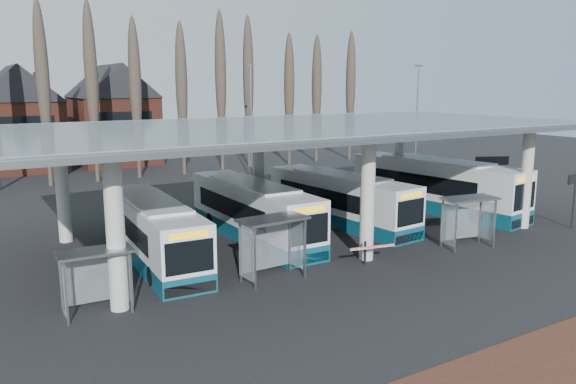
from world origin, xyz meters
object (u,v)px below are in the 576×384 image
bus_2 (339,200)px  shelter_1 (271,234)px  bus_1 (252,212)px  shelter_0 (95,267)px  bus_3 (434,186)px  shelter_2 (467,211)px  bus_0 (154,232)px

bus_2 → shelter_1: bearing=-148.0°
bus_1 → shelter_1: (-2.46, -6.43, 0.54)m
shelter_0 → bus_3: bearing=16.6°
bus_2 → shelter_2: 8.04m
bus_2 → shelter_2: size_ratio=3.70×
bus_0 → shelter_0: bearing=-123.9°
bus_3 → bus_2: bearing=169.1°
bus_0 → bus_3: bearing=5.8°
bus_1 → bus_2: size_ratio=1.00×
shelter_2 → bus_1: bearing=150.1°
bus_3 → shelter_2: size_ratio=4.18×
shelter_0 → shelter_1: (7.43, -0.13, 0.24)m
bus_1 → shelter_2: bus_1 is taller
bus_0 → shelter_1: bearing=-53.2°
bus_1 → bus_3: (13.81, -0.19, 0.16)m
bus_2 → bus_0: bearing=-179.5°
bus_3 → shelter_0: size_ratio=4.77×
bus_3 → bus_0: bearing=174.5°
bus_0 → bus_1: bus_1 is taller
bus_2 → bus_3: 7.71m
bus_2 → bus_3: size_ratio=0.88×
bus_3 → shelter_0: bearing=-173.8°
bus_0 → shelter_2: size_ratio=3.55×
bus_3 → shelter_2: bus_3 is taller
bus_0 → bus_2: 12.17m
bus_0 → shelter_1: 6.40m
bus_1 → shelter_0: 11.73m
bus_2 → shelter_1: (-8.56, -6.60, 0.57)m
bus_2 → shelter_0: 17.26m
bus_1 → shelter_0: (-9.89, -6.30, 0.30)m
bus_3 → shelter_2: 8.75m
shelter_1 → bus_0: bearing=120.2°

